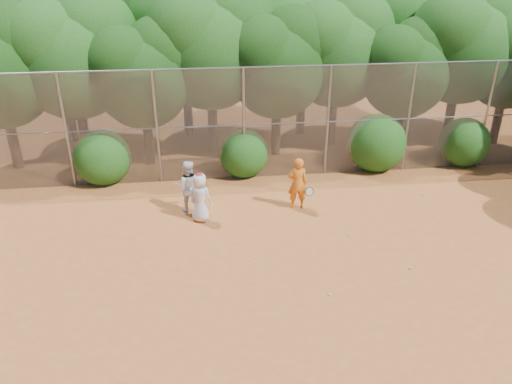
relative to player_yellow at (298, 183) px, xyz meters
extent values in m
plane|color=#A75825|center=(-0.44, -3.44, -0.86)|extent=(80.00, 80.00, 0.00)
cylinder|color=gray|center=(-7.44, 2.56, 1.14)|extent=(0.09, 0.09, 4.00)
cylinder|color=gray|center=(-4.44, 2.56, 1.14)|extent=(0.09, 0.09, 4.00)
cylinder|color=gray|center=(-1.44, 2.56, 1.14)|extent=(0.09, 0.09, 4.00)
cylinder|color=gray|center=(1.56, 2.56, 1.14)|extent=(0.09, 0.09, 4.00)
cylinder|color=gray|center=(4.56, 2.56, 1.14)|extent=(0.09, 0.09, 4.00)
cylinder|color=gray|center=(7.56, 2.56, 1.14)|extent=(0.09, 0.09, 4.00)
cylinder|color=gray|center=(-0.44, 2.56, 3.14)|extent=(20.00, 0.05, 0.05)
cylinder|color=gray|center=(-0.44, 2.56, 1.14)|extent=(20.00, 0.04, 0.04)
cube|color=slate|center=(-0.44, 2.56, 1.14)|extent=(20.00, 0.02, 4.00)
cylinder|color=black|center=(-9.94, 4.56, 0.33)|extent=(0.38, 0.38, 2.38)
sphere|color=black|center=(-9.18, 4.95, 3.61)|extent=(3.05, 3.05, 3.05)
cylinder|color=black|center=(-7.44, 5.06, 0.40)|extent=(0.38, 0.38, 2.52)
sphere|color=#174A12|center=(-7.44, 5.06, 2.87)|extent=(4.03, 4.03, 4.03)
sphere|color=#174A12|center=(-6.63, 5.47, 3.88)|extent=(3.23, 3.23, 3.23)
sphere|color=#174A12|center=(-8.14, 4.76, 3.68)|extent=(3.02, 3.02, 3.02)
cylinder|color=black|center=(-4.94, 4.36, 0.22)|extent=(0.36, 0.36, 2.17)
sphere|color=black|center=(-4.94, 4.36, 2.35)|extent=(3.47, 3.47, 3.47)
sphere|color=black|center=(-4.24, 4.71, 3.22)|extent=(2.78, 2.78, 2.78)
sphere|color=black|center=(-5.55, 4.10, 3.05)|extent=(2.60, 2.60, 2.60)
cylinder|color=black|center=(-2.44, 5.36, 0.47)|extent=(0.39, 0.39, 2.66)
sphere|color=#174A12|center=(-2.44, 5.36, 3.08)|extent=(4.26, 4.26, 4.26)
sphere|color=#174A12|center=(-1.59, 5.79, 4.14)|extent=(3.40, 3.40, 3.40)
sphere|color=#174A12|center=(-3.18, 5.05, 3.93)|extent=(3.19, 3.19, 3.19)
cylinder|color=black|center=(0.06, 4.76, 0.28)|extent=(0.37, 0.37, 2.27)
sphere|color=black|center=(0.06, 4.76, 2.51)|extent=(3.64, 3.64, 3.64)
sphere|color=black|center=(0.79, 5.13, 3.42)|extent=(2.91, 2.91, 2.91)
sphere|color=black|center=(-0.58, 4.49, 3.23)|extent=(2.73, 2.73, 2.73)
cylinder|color=black|center=(2.56, 5.56, 0.36)|extent=(0.38, 0.38, 2.45)
sphere|color=#174A12|center=(2.56, 5.56, 2.77)|extent=(3.92, 3.92, 3.92)
sphere|color=#174A12|center=(3.34, 5.96, 3.75)|extent=(3.14, 3.14, 3.14)
sphere|color=#174A12|center=(1.87, 5.27, 3.55)|extent=(2.94, 2.94, 2.94)
cylinder|color=black|center=(5.06, 4.56, 0.19)|extent=(0.36, 0.36, 2.10)
sphere|color=black|center=(5.06, 4.56, 2.25)|extent=(3.36, 3.36, 3.36)
sphere|color=black|center=(5.73, 4.90, 3.09)|extent=(2.69, 2.69, 2.69)
sphere|color=black|center=(4.47, 4.31, 2.92)|extent=(2.52, 2.52, 2.52)
cylinder|color=black|center=(7.56, 5.16, 0.43)|extent=(0.39, 0.39, 2.59)
sphere|color=#174A12|center=(7.56, 5.16, 2.97)|extent=(4.14, 4.14, 4.14)
sphere|color=#174A12|center=(8.39, 5.58, 4.01)|extent=(3.32, 3.32, 3.32)
sphere|color=#174A12|center=(6.84, 4.85, 3.80)|extent=(3.11, 3.11, 3.11)
cylinder|color=black|center=(9.56, 4.86, 0.29)|extent=(0.37, 0.37, 2.31)
sphere|color=black|center=(9.56, 4.86, 2.56)|extent=(3.70, 3.70, 3.70)
sphere|color=black|center=(8.91, 4.59, 3.30)|extent=(2.77, 2.77, 2.77)
cylinder|color=black|center=(-8.44, 7.36, 0.45)|extent=(0.39, 0.39, 2.62)
sphere|color=#174A12|center=(-8.44, 7.36, 3.02)|extent=(4.20, 4.20, 4.20)
sphere|color=#174A12|center=(-7.60, 7.78, 4.07)|extent=(3.36, 3.36, 3.36)
sphere|color=#174A12|center=(-9.17, 7.05, 3.86)|extent=(3.15, 3.15, 3.15)
cylinder|color=black|center=(-3.44, 7.56, 0.54)|extent=(0.40, 0.40, 2.80)
sphere|color=#174A12|center=(-3.44, 7.56, 3.28)|extent=(4.48, 4.48, 4.48)
sphere|color=#174A12|center=(-2.54, 8.01, 4.40)|extent=(3.58, 3.58, 3.58)
sphere|color=#174A12|center=(-4.22, 7.23, 4.18)|extent=(3.36, 3.36, 3.36)
cylinder|color=black|center=(1.56, 7.16, 0.40)|extent=(0.38, 0.38, 2.52)
sphere|color=#174A12|center=(1.56, 7.16, 2.87)|extent=(4.03, 4.03, 4.03)
sphere|color=#174A12|center=(2.37, 7.57, 3.88)|extent=(3.23, 3.23, 3.23)
sphere|color=#174A12|center=(0.86, 6.86, 3.68)|extent=(3.02, 3.02, 3.02)
cylinder|color=black|center=(6.06, 7.76, 0.50)|extent=(0.40, 0.40, 2.73)
sphere|color=#174A12|center=(6.06, 7.76, 3.18)|extent=(4.37, 4.37, 4.37)
sphere|color=#174A12|center=(6.93, 8.20, 4.27)|extent=(3.49, 3.49, 3.49)
sphere|color=#174A12|center=(5.30, 7.44, 4.05)|extent=(3.28, 3.28, 3.28)
sphere|color=#174A12|center=(-6.44, 2.86, 0.14)|extent=(2.00, 2.00, 2.00)
sphere|color=#174A12|center=(-1.44, 2.86, 0.04)|extent=(1.80, 1.80, 1.80)
sphere|color=#174A12|center=(3.56, 2.86, 0.24)|extent=(2.20, 2.20, 2.20)
sphere|color=#174A12|center=(7.06, 2.86, 0.09)|extent=(1.90, 1.90, 1.90)
imported|color=orange|center=(0.00, 0.00, 0.00)|extent=(0.64, 0.43, 1.72)
torus|color=black|center=(0.35, -0.20, -0.21)|extent=(0.32, 0.18, 0.29)
cylinder|color=black|center=(0.31, 0.00, -0.28)|extent=(0.09, 0.28, 0.12)
imported|color=silver|center=(-3.08, -0.46, -0.08)|extent=(0.91, 0.82, 1.56)
ellipsoid|color=red|center=(-3.08, -0.46, 0.66)|extent=(0.22, 0.22, 0.13)
sphere|color=yellow|center=(-2.78, -0.66, -0.01)|extent=(0.07, 0.07, 0.07)
imported|color=silver|center=(-3.45, 0.23, -0.01)|extent=(0.86, 0.69, 1.69)
torus|color=black|center=(-3.15, -0.07, -0.06)|extent=(0.35, 0.30, 0.27)
cylinder|color=black|center=(-3.06, 0.10, -0.17)|extent=(0.14, 0.24, 0.17)
sphere|color=yellow|center=(1.18, -1.91, -0.83)|extent=(0.07, 0.07, 0.07)
sphere|color=yellow|center=(-0.10, -4.58, -0.83)|extent=(0.07, 0.07, 0.07)
sphere|color=yellow|center=(2.27, -3.76, -0.83)|extent=(0.07, 0.07, 0.07)
sphere|color=yellow|center=(-1.70, -3.04, -0.83)|extent=(0.07, 0.07, 0.07)
sphere|color=yellow|center=(4.42, 0.34, -0.83)|extent=(0.07, 0.07, 0.07)
camera|label=1|loc=(-3.03, -14.01, 6.71)|focal=35.00mm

